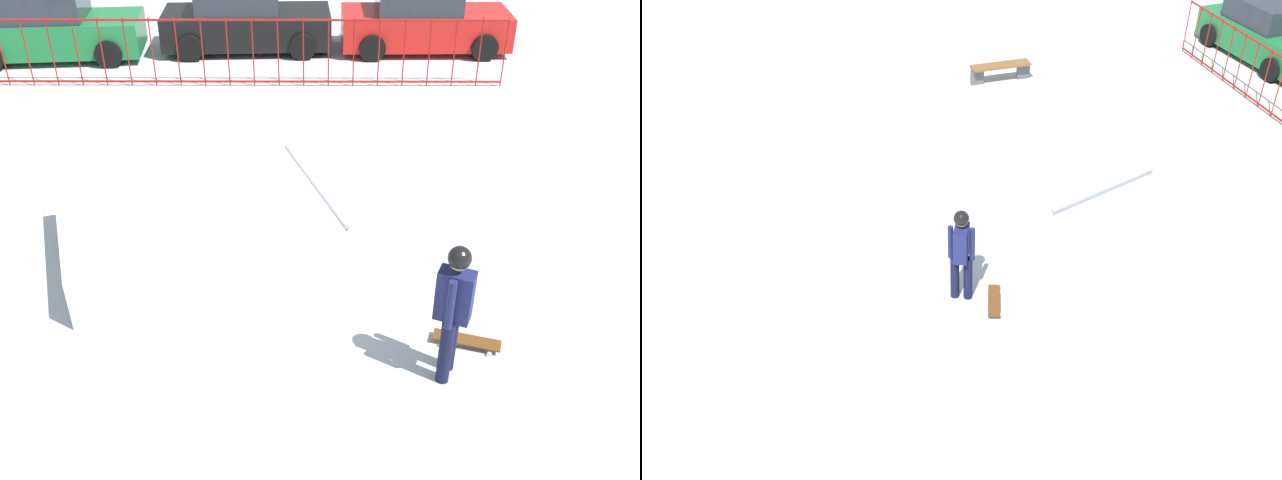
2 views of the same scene
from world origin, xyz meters
The scene contains 8 objects.
ground_plane centered at (0.00, 0.00, 0.00)m, with size 60.00×60.00×0.00m, color #B7BABF.
skate_ramp centered at (0.04, -0.22, 0.32)m, with size 5.92×4.05×0.74m.
skater centered at (2.62, -3.10, 1.01)m, with size 0.44×0.40×1.73m.
skateboard centered at (2.97, -2.65, 0.08)m, with size 0.82×0.46×0.09m.
perimeter_fence centered at (0.00, 6.05, 0.77)m, with size 11.45×0.74×1.50m.
parked_car_green centered at (-4.59, 8.24, 0.72)m, with size 4.16×2.04×1.60m.
parked_car_black centered at (0.01, 8.60, 0.72)m, with size 4.12×1.96×1.60m.
parked_car_red centered at (4.41, 8.31, 0.72)m, with size 4.17×2.07×1.60m.
Camera 1 is at (0.88, -8.73, 5.59)m, focal length 38.78 mm.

